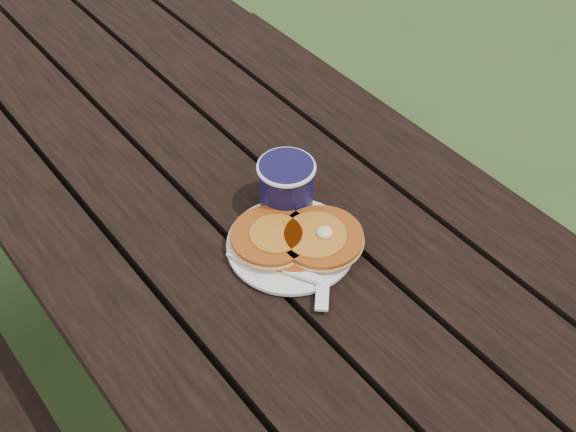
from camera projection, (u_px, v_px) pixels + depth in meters
ground at (254, 409)px, 1.80m from camera, size 60.00×60.00×0.00m
picnic_table at (248, 322)px, 1.54m from camera, size 1.36×1.80×0.75m
plate at (291, 245)px, 1.17m from camera, size 0.25×0.25×0.01m
pancake_stack at (298, 238)px, 1.15m from camera, size 0.19×0.18×0.04m
knife at (324, 264)px, 1.13m from camera, size 0.14×0.15×0.00m
fork at (290, 270)px, 1.12m from camera, size 0.10×0.16×0.01m
coffee_cup at (286, 183)px, 1.20m from camera, size 0.10×0.10×0.09m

